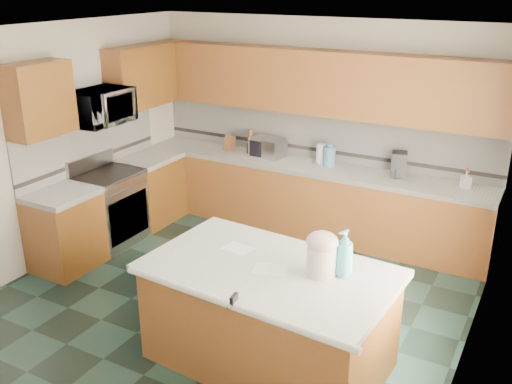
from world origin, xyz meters
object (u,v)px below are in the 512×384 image
Objects in this scene: soap_bottle_island at (344,253)px; island_base at (269,319)px; treat_jar at (321,260)px; coffee_maker at (399,165)px; island_top at (269,271)px; toaster_oven at (268,147)px; knife_block at (229,143)px.

island_base is at bearing -139.48° from soap_bottle_island.
island_base is 0.75m from treat_jar.
treat_jar reaches higher than island_base.
soap_bottle_island is 1.29× the size of coffee_maker.
island_top is 6.78× the size of coffee_maker.
soap_bottle_island reaches higher than island_base.
coffee_maker reaches higher than island_base.
treat_jar is 2.64m from coffee_maker.
coffee_maker reaches higher than treat_jar.
treat_jar is at bearing -131.66° from soap_bottle_island.
treat_jar is (0.41, 0.11, 0.61)m from island_base.
treat_jar is 0.58× the size of toaster_oven.
island_top is 3.40m from knife_block.
soap_bottle_island reaches higher than island_top.
island_base is 0.95× the size of island_top.
soap_bottle_island is 2.58m from coffee_maker.
coffee_maker is at bearing 119.14° from soap_bottle_island.
island_top is 0.45m from treat_jar.
coffee_maker is at bearing 87.66° from island_top.
island_top reaches higher than island_base.
soap_bottle_island is 0.90× the size of toaster_oven.
knife_block is 0.69× the size of coffee_maker.
toaster_oven reaches higher than island_base.
treat_jar is at bearing 18.11° from island_top.
knife_block is (-2.04, 2.72, 0.13)m from island_top.
toaster_oven is at bearing 121.71° from island_top.
soap_bottle_island is (0.16, 0.08, 0.07)m from treat_jar.
island_top is 4.72× the size of toaster_oven.
knife_block is 0.48× the size of toaster_oven.
toaster_oven is 1.44× the size of coffee_maker.
coffee_maker is (0.29, 2.75, 0.18)m from island_top.
soap_bottle_island is at bearing 21.36° from island_base.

